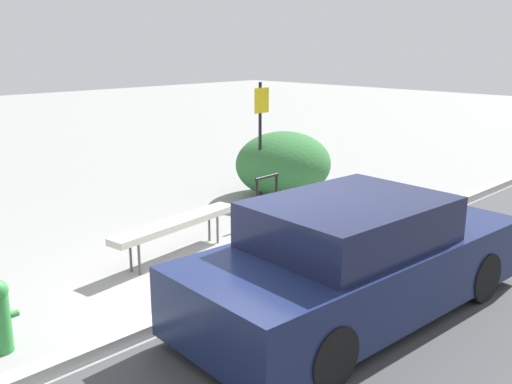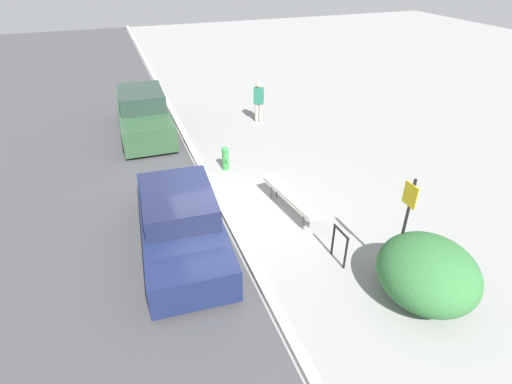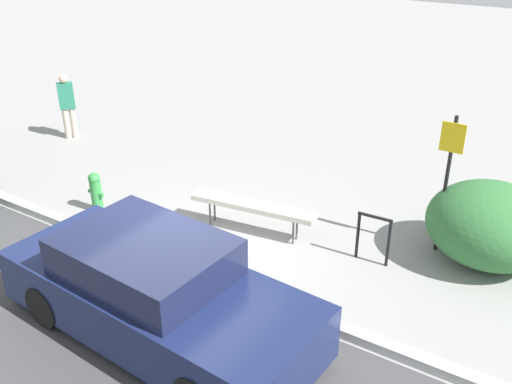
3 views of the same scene
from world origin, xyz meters
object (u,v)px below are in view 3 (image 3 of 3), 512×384
sign_post (447,173)px  pedestrian (67,104)px  parked_car_near (155,292)px  bench (252,207)px  fire_hydrant (96,191)px  bike_rack (373,234)px

sign_post → pedestrian: sign_post is taller
sign_post → pedestrian: bearing=178.0°
pedestrian → parked_car_near: (6.53, -4.29, -0.21)m
parked_car_near → bench: bearing=100.8°
fire_hydrant → parked_car_near: bearing=-31.6°
bike_rack → pedestrian: size_ratio=0.52×
pedestrian → fire_hydrant: bearing=-87.8°
parked_car_near → pedestrian: bearing=150.4°
bench → pedestrian: size_ratio=1.44×
bench → bike_rack: size_ratio=2.75×
bike_rack → parked_car_near: parked_car_near is taller
bike_rack → parked_car_near: size_ratio=0.19×
fire_hydrant → parked_car_near: 3.75m
bench → parked_car_near: 2.87m
pedestrian → parked_car_near: 7.82m
fire_hydrant → pedestrian: 4.10m
sign_post → parked_car_near: sign_post is taller
fire_hydrant → sign_post: bearing=19.5°
sign_post → bike_rack: bearing=-130.1°
pedestrian → bench: bearing=-66.1°
fire_hydrant → pedestrian: pedestrian is taller
bench → pedestrian: 6.35m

